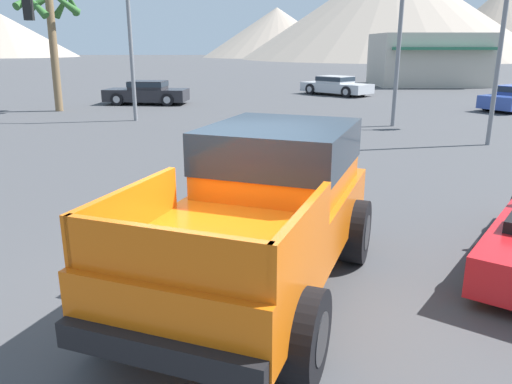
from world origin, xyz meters
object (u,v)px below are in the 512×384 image
object	(u,v)px
parked_car_silver	(335,85)
traffic_light_main	(445,11)
orange_pickup_truck	(265,201)
traffic_light_crosswalk	(83,28)
parked_car_dark	(146,92)
palm_tree_tall	(48,15)

from	to	relation	value
parked_car_silver	traffic_light_main	size ratio (longest dim) A/B	0.73
parked_car_silver	traffic_light_main	xyz separation A→B (m)	(1.95, -12.60, 3.64)
orange_pickup_truck	traffic_light_crosswalk	distance (m)	16.63
orange_pickup_truck	parked_car_dark	xyz separation A→B (m)	(-5.95, 20.91, -0.51)
orange_pickup_truck	traffic_light_crosswalk	size ratio (longest dim) A/B	1.01
parked_car_dark	parked_car_silver	world-z (taller)	parked_car_dark
traffic_light_crosswalk	orange_pickup_truck	bearing A→B (deg)	115.25
palm_tree_tall	parked_car_silver	bearing A→B (deg)	28.80
traffic_light_main	traffic_light_crosswalk	size ratio (longest dim) A/B	1.16
orange_pickup_truck	parked_car_dark	bearing A→B (deg)	126.05
orange_pickup_truck	parked_car_dark	distance (m)	21.74
traffic_light_crosswalk	palm_tree_tall	distance (m)	4.11
parked_car_silver	orange_pickup_truck	bearing A→B (deg)	34.17
parked_car_silver	traffic_light_crosswalk	xyz separation A→B (m)	(-11.92, -11.11, 3.08)
orange_pickup_truck	parked_car_silver	xyz separation A→B (m)	(4.92, 25.97, -0.53)
orange_pickup_truck	palm_tree_tall	xyz separation A→B (m)	(-9.56, 18.01, 3.22)
orange_pickup_truck	palm_tree_tall	distance (m)	20.65
parked_car_dark	parked_car_silver	size ratio (longest dim) A/B	1.00
orange_pickup_truck	parked_car_silver	bearing A→B (deg)	99.45
parked_car_dark	traffic_light_crosswalk	size ratio (longest dim) A/B	0.86
parked_car_dark	traffic_light_crosswalk	distance (m)	6.86
palm_tree_tall	parked_car_dark	bearing A→B (deg)	38.66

